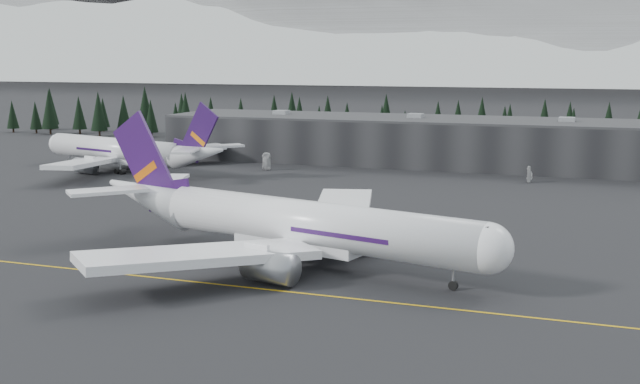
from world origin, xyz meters
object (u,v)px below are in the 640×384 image
(terminal, at_px, (451,142))
(jet_parked, at_px, (130,151))
(gse_vehicle_a, at_px, (267,168))
(jet_main, at_px, (281,221))
(gse_vehicle_b, at_px, (530,180))

(terminal, height_order, jet_parked, jet_parked)
(terminal, bearing_deg, gse_vehicle_a, -147.65)
(jet_main, xyz_separation_m, gse_vehicle_b, (26.62, 87.17, -5.14))
(gse_vehicle_b, bearing_deg, terminal, -146.58)
(terminal, relative_size, gse_vehicle_a, 34.56)
(jet_parked, bearing_deg, gse_vehicle_a, -140.32)
(jet_main, relative_size, jet_parked, 1.11)
(gse_vehicle_a, relative_size, gse_vehicle_b, 1.17)
(jet_main, bearing_deg, terminal, 102.08)
(terminal, xyz_separation_m, gse_vehicle_b, (23.55, -25.65, -5.63))
(jet_main, relative_size, gse_vehicle_b, 17.44)
(jet_main, xyz_separation_m, gse_vehicle_a, (-39.81, 85.66, -5.17))
(terminal, xyz_separation_m, gse_vehicle_a, (-42.88, -27.16, -5.66))
(gse_vehicle_a, distance_m, gse_vehicle_b, 66.45)
(gse_vehicle_b, bearing_deg, jet_main, -26.12)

